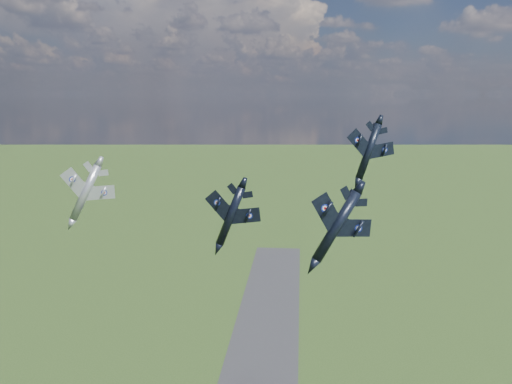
# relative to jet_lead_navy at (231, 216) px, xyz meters

# --- Properties ---
(jet_lead_navy) EXTENTS (11.22, 15.07, 6.83)m
(jet_lead_navy) POSITION_rel_jet_lead_navy_xyz_m (0.00, 0.00, 0.00)
(jet_lead_navy) COLOR black
(jet_right_navy) EXTENTS (12.50, 14.60, 6.85)m
(jet_right_navy) POSITION_rel_jet_lead_navy_xyz_m (16.16, -28.09, 6.00)
(jet_right_navy) COLOR black
(jet_high_navy) EXTENTS (16.00, 18.53, 6.72)m
(jet_high_navy) POSITION_rel_jet_lead_navy_xyz_m (25.35, 16.71, 9.59)
(jet_high_navy) COLOR black
(jet_left_silver) EXTENTS (13.62, 15.64, 6.63)m
(jet_left_silver) POSITION_rel_jet_lead_navy_xyz_m (-21.99, -8.57, 5.42)
(jet_left_silver) COLOR #9D9FA7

